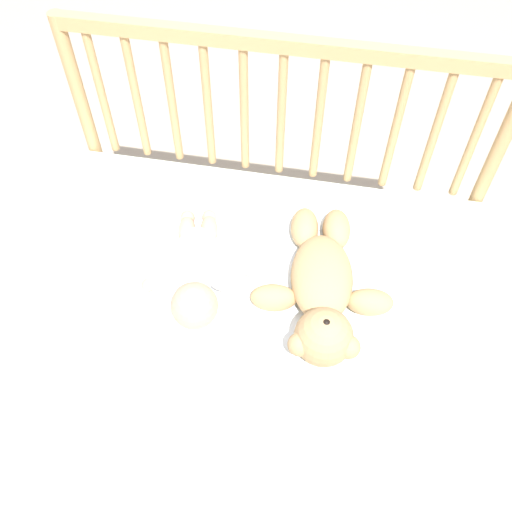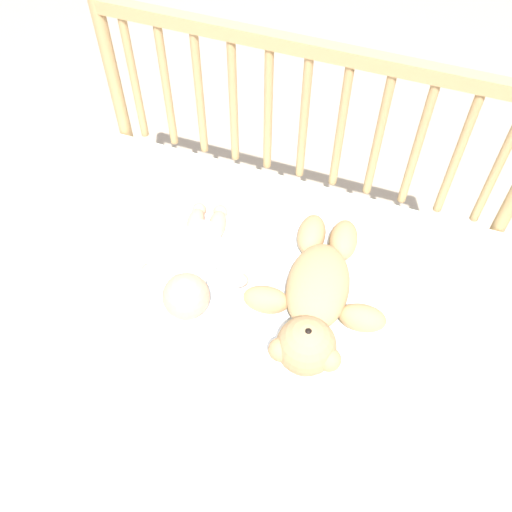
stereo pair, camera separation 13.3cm
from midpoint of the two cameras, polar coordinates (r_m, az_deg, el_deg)
name	(u,v)px [view 2 (the right image)]	position (r m, az deg, el deg)	size (l,w,h in m)	color
ground_plane	(257,363)	(1.83, 2.21, -10.80)	(12.00, 12.00, 0.00)	tan
crib_mattress	(257,322)	(1.61, 2.50, -6.75)	(1.12, 0.64, 0.52)	silver
crib_rail	(302,138)	(1.52, 7.22, 11.48)	(1.12, 0.04, 0.93)	tan
blanket	(264,280)	(1.36, 3.65, -2.65)	(0.79, 0.53, 0.01)	white
teddy_bear	(315,299)	(1.29, 8.91, -4.47)	(0.33, 0.45, 0.13)	tan
baby	(195,264)	(1.34, -3.30, -0.99)	(0.27, 0.36, 0.11)	white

